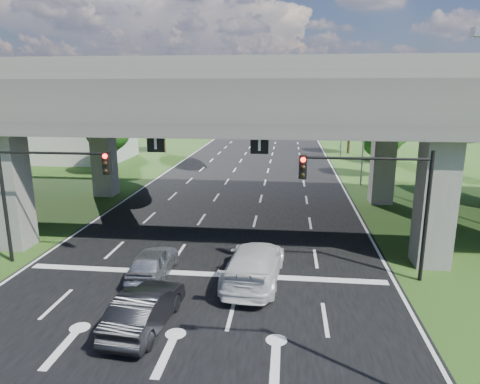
% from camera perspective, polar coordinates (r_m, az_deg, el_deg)
% --- Properties ---
extents(ground, '(160.00, 160.00, 0.00)m').
position_cam_1_polar(ground, '(17.62, -7.21, -15.57)').
color(ground, '#294616').
rests_on(ground, ground).
extents(road, '(18.00, 120.00, 0.03)m').
position_cam_1_polar(road, '(26.62, -2.20, -5.11)').
color(road, black).
rests_on(road, ground).
extents(overpass, '(80.00, 15.00, 10.00)m').
position_cam_1_polar(overpass, '(27.19, -1.71, 12.28)').
color(overpass, '#363331').
rests_on(overpass, ground).
extents(warehouse, '(20.00, 10.00, 4.00)m').
position_cam_1_polar(warehouse, '(58.51, -24.43, 5.99)').
color(warehouse, '#9E9E99').
rests_on(warehouse, ground).
extents(signal_right, '(5.76, 0.54, 6.00)m').
position_cam_1_polar(signal_right, '(19.77, 17.93, 0.17)').
color(signal_right, black).
rests_on(signal_right, ground).
extents(signal_left, '(5.76, 0.54, 6.00)m').
position_cam_1_polar(signal_left, '(22.59, -24.78, 1.19)').
color(signal_left, black).
rests_on(signal_left, ground).
extents(streetlight_far, '(3.38, 0.25, 10.00)m').
position_cam_1_polar(streetlight_far, '(39.51, 15.74, 9.20)').
color(streetlight_far, gray).
rests_on(streetlight_far, ground).
extents(streetlight_beyond, '(3.38, 0.25, 10.00)m').
position_cam_1_polar(streetlight_beyond, '(55.34, 13.13, 10.48)').
color(streetlight_beyond, gray).
rests_on(streetlight_beyond, ground).
extents(tree_left_near, '(4.50, 4.50, 7.80)m').
position_cam_1_polar(tree_left_near, '(44.77, -17.20, 8.24)').
color(tree_left_near, black).
rests_on(tree_left_near, ground).
extents(tree_left_mid, '(3.91, 3.90, 6.76)m').
position_cam_1_polar(tree_left_mid, '(53.33, -16.74, 8.35)').
color(tree_left_mid, black).
rests_on(tree_left_mid, ground).
extents(tree_left_far, '(4.80, 4.80, 8.32)m').
position_cam_1_polar(tree_left_far, '(59.43, -10.17, 10.13)').
color(tree_left_far, black).
rests_on(tree_left_far, ground).
extents(tree_right_near, '(4.20, 4.20, 7.28)m').
position_cam_1_polar(tree_right_near, '(44.09, 18.62, 7.64)').
color(tree_right_near, black).
rests_on(tree_right_near, ground).
extents(tree_right_mid, '(3.91, 3.90, 6.76)m').
position_cam_1_polar(tree_right_mid, '(52.55, 20.03, 8.04)').
color(tree_right_mid, black).
rests_on(tree_right_mid, ground).
extents(tree_right_far, '(4.50, 4.50, 7.80)m').
position_cam_1_polar(tree_right_far, '(59.61, 14.53, 9.61)').
color(tree_right_far, black).
rests_on(tree_right_far, ground).
extents(car_silver, '(1.74, 4.16, 1.41)m').
position_cam_1_polar(car_silver, '(20.47, -11.52, -9.14)').
color(car_silver, '#AFB2B7').
rests_on(car_silver, road).
extents(car_dark, '(1.96, 4.62, 1.48)m').
position_cam_1_polar(car_dark, '(16.49, -12.54, -14.92)').
color(car_dark, black).
rests_on(car_dark, road).
extents(car_white, '(2.83, 6.04, 1.70)m').
position_cam_1_polar(car_white, '(19.54, 1.86, -9.52)').
color(car_white, silver).
rests_on(car_white, road).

